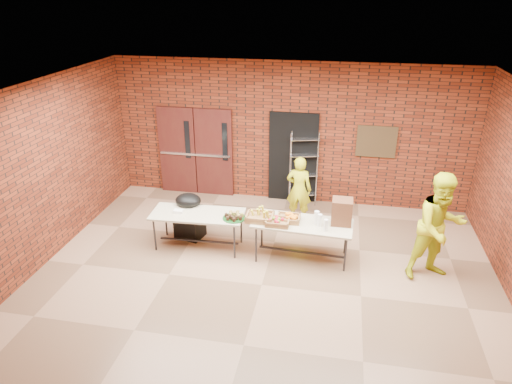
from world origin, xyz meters
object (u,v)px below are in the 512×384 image
wire_rack (304,169)px  covered_grill (189,215)px  table_right (302,226)px  coffee_dispenser (342,212)px  volunteer_woman (299,189)px  table_left (198,216)px  volunteer_man (440,227)px

wire_rack → covered_grill: size_ratio=1.81×
table_right → coffee_dispenser: bearing=11.7°
covered_grill → volunteer_woman: size_ratio=0.64×
wire_rack → table_left: size_ratio=0.96×
volunteer_man → table_right: bearing=153.3°
covered_grill → volunteer_woman: 2.35m
table_right → wire_rack: bearing=98.2°
coffee_dispenser → table_left: bearing=-178.6°
table_right → volunteer_man: volunteer_man is taller
coffee_dispenser → volunteer_woman: volunteer_woman is taller
coffee_dispenser → covered_grill: coffee_dispenser is taller
wire_rack → coffee_dispenser: 2.40m
table_left → covered_grill: covered_grill is taller
table_left → covered_grill: bearing=128.4°
coffee_dispenser → volunteer_man: volunteer_man is taller
table_right → coffee_dispenser: (0.68, 0.10, 0.30)m
wire_rack → volunteer_man: (2.50, -2.48, 0.11)m
coffee_dispenser → volunteer_man: bearing=-8.6°
table_left → volunteer_man: 4.29m
table_left → covered_grill: size_ratio=1.89×
volunteer_man → wire_rack: bearing=112.1°
table_right → volunteer_man: size_ratio=0.96×
table_left → coffee_dispenser: size_ratio=3.77×
coffee_dispenser → volunteer_woman: bearing=123.3°
table_left → coffee_dispenser: (2.66, 0.06, 0.31)m
wire_rack → table_right: size_ratio=0.93×
wire_rack → covered_grill: wire_rack is taller
table_right → covered_grill: (-2.28, 0.37, -0.21)m
table_right → coffee_dispenser: 0.75m
wire_rack → table_left: bearing=-142.4°
wire_rack → table_left: (-1.78, -2.30, -0.19)m
wire_rack → covered_grill: (-2.08, -1.96, -0.38)m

